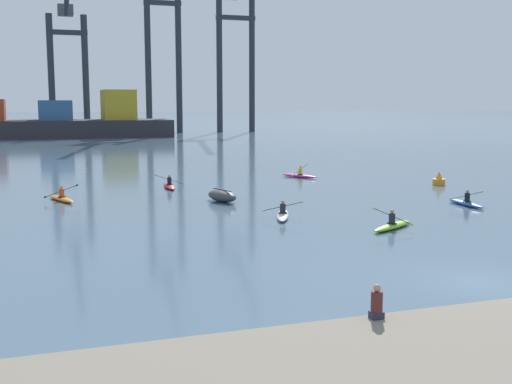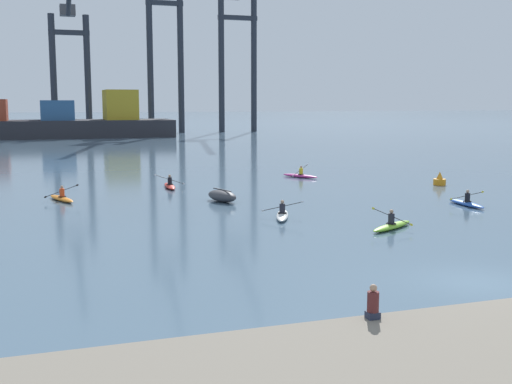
{
  "view_description": "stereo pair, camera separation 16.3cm",
  "coord_description": "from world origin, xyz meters",
  "px_view_note": "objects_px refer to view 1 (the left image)",
  "views": [
    {
      "loc": [
        -13.88,
        -17.28,
        5.99
      ],
      "look_at": [
        -1.46,
        19.09,
        0.6
      ],
      "focal_mm": 44.9,
      "sensor_mm": 36.0,
      "label": 1
    },
    {
      "loc": [
        -13.73,
        -17.33,
        5.99
      ],
      "look_at": [
        -1.46,
        19.09,
        0.6
      ],
      "focal_mm": 44.9,
      "sensor_mm": 36.0,
      "label": 2
    }
  ],
  "objects_px": {
    "gantry_crane_west_mid": "(68,49)",
    "kayak_white": "(283,214)",
    "container_barge": "(58,123)",
    "kayak_blue": "(466,203)",
    "gantry_crane_east_mid": "(163,33)",
    "seated_onlooker": "(377,303)",
    "capsized_dinghy": "(222,196)",
    "channel_buoy": "(439,180)",
    "kayak_orange": "(61,198)",
    "kayak_red": "(169,186)",
    "kayak_magenta": "(299,175)",
    "gantry_crane_east": "(237,41)",
    "kayak_lime": "(393,225)"
  },
  "relations": [
    {
      "from": "container_barge",
      "to": "kayak_blue",
      "type": "height_order",
      "value": "container_barge"
    },
    {
      "from": "container_barge",
      "to": "kayak_blue",
      "type": "xyz_separation_m",
      "value": [
        20.15,
        -84.43,
        -2.34
      ]
    },
    {
      "from": "gantry_crane_east_mid",
      "to": "seated_onlooker",
      "type": "distance_m",
      "value": 115.42
    },
    {
      "from": "kayak_orange",
      "to": "kayak_magenta",
      "type": "distance_m",
      "value": 19.8
    },
    {
      "from": "gantry_crane_west_mid",
      "to": "gantry_crane_east_mid",
      "type": "height_order",
      "value": "gantry_crane_east_mid"
    },
    {
      "from": "kayak_red",
      "to": "gantry_crane_east_mid",
      "type": "bearing_deg",
      "value": 79.36
    },
    {
      "from": "gantry_crane_east",
      "to": "seated_onlooker",
      "type": "xyz_separation_m",
      "value": [
        -31.2,
        -113.04,
        -17.31
      ]
    },
    {
      "from": "kayak_orange",
      "to": "kayak_red",
      "type": "xyz_separation_m",
      "value": [
        7.44,
        3.79,
        0.0
      ]
    },
    {
      "from": "gantry_crane_east",
      "to": "kayak_red",
      "type": "relative_size",
      "value": 10.53
    },
    {
      "from": "gantry_crane_east_mid",
      "to": "kayak_white",
      "type": "xyz_separation_m",
      "value": [
        -12.12,
        -95.8,
        -19.16
      ]
    },
    {
      "from": "gantry_crane_west_mid",
      "to": "kayak_red",
      "type": "xyz_separation_m",
      "value": [
        2.62,
        -81.16,
        -15.6
      ]
    },
    {
      "from": "container_barge",
      "to": "kayak_red",
      "type": "height_order",
      "value": "container_barge"
    },
    {
      "from": "gantry_crane_east_mid",
      "to": "kayak_red",
      "type": "distance_m",
      "value": 85.81
    },
    {
      "from": "kayak_red",
      "to": "channel_buoy",
      "type": "bearing_deg",
      "value": -13.99
    },
    {
      "from": "capsized_dinghy",
      "to": "kayak_magenta",
      "type": "xyz_separation_m",
      "value": [
        9.37,
        10.2,
        -0.18
      ]
    },
    {
      "from": "kayak_magenta",
      "to": "kayak_blue",
      "type": "xyz_separation_m",
      "value": [
        3.76,
        -16.27,
        -0.0
      ]
    },
    {
      "from": "kayak_blue",
      "to": "channel_buoy",
      "type": "bearing_deg",
      "value": 64.64
    },
    {
      "from": "kayak_magenta",
      "to": "container_barge",
      "type": "bearing_deg",
      "value": 103.52
    },
    {
      "from": "gantry_crane_east_mid",
      "to": "kayak_orange",
      "type": "distance_m",
      "value": 91.03
    },
    {
      "from": "container_barge",
      "to": "seated_onlooker",
      "type": "relative_size",
      "value": 43.55
    },
    {
      "from": "gantry_crane_east_mid",
      "to": "kayak_lime",
      "type": "relative_size",
      "value": 12.09
    },
    {
      "from": "kayak_white",
      "to": "kayak_blue",
      "type": "bearing_deg",
      "value": 1.26
    },
    {
      "from": "capsized_dinghy",
      "to": "channel_buoy",
      "type": "xyz_separation_m",
      "value": [
        17.2,
        2.53,
        0.01
      ]
    },
    {
      "from": "kayak_magenta",
      "to": "kayak_blue",
      "type": "bearing_deg",
      "value": -76.98
    },
    {
      "from": "kayak_red",
      "to": "kayak_lime",
      "type": "height_order",
      "value": "kayak_red"
    },
    {
      "from": "seated_onlooker",
      "to": "gantry_crane_east_mid",
      "type": "bearing_deg",
      "value": 81.84
    },
    {
      "from": "gantry_crane_east_mid",
      "to": "channel_buoy",
      "type": "height_order",
      "value": "gantry_crane_east_mid"
    },
    {
      "from": "gantry_crane_east",
      "to": "seated_onlooker",
      "type": "distance_m",
      "value": 118.54
    },
    {
      "from": "gantry_crane_west_mid",
      "to": "kayak_white",
      "type": "relative_size",
      "value": 9.21
    },
    {
      "from": "container_barge",
      "to": "channel_buoy",
      "type": "relative_size",
      "value": 38.98
    },
    {
      "from": "container_barge",
      "to": "kayak_orange",
      "type": "bearing_deg",
      "value": -91.71
    },
    {
      "from": "gantry_crane_east_mid",
      "to": "channel_buoy",
      "type": "distance_m",
      "value": 89.06
    },
    {
      "from": "kayak_white",
      "to": "kayak_blue",
      "type": "relative_size",
      "value": 0.98
    },
    {
      "from": "gantry_crane_west_mid",
      "to": "kayak_white",
      "type": "xyz_separation_m",
      "value": [
        5.95,
        -94.75,
        -15.6
      ]
    },
    {
      "from": "gantry_crane_west_mid",
      "to": "capsized_dinghy",
      "type": "xyz_separation_m",
      "value": [
        4.44,
        -88.43,
        -15.42
      ]
    },
    {
      "from": "kayak_orange",
      "to": "container_barge",
      "type": "bearing_deg",
      "value": 88.29
    },
    {
      "from": "capsized_dinghy",
      "to": "channel_buoy",
      "type": "height_order",
      "value": "channel_buoy"
    },
    {
      "from": "kayak_blue",
      "to": "kayak_magenta",
      "type": "bearing_deg",
      "value": 103.02
    },
    {
      "from": "seated_onlooker",
      "to": "container_barge",
      "type": "bearing_deg",
      "value": 92.52
    },
    {
      "from": "container_barge",
      "to": "channel_buoy",
      "type": "xyz_separation_m",
      "value": [
        24.22,
        -75.83,
        -2.15
      ]
    },
    {
      "from": "capsized_dinghy",
      "to": "channel_buoy",
      "type": "relative_size",
      "value": 2.81
    },
    {
      "from": "gantry_crane_west_mid",
      "to": "container_barge",
      "type": "bearing_deg",
      "value": -104.39
    },
    {
      "from": "gantry_crane_east_mid",
      "to": "capsized_dinghy",
      "type": "height_order",
      "value": "gantry_crane_east_mid"
    },
    {
      "from": "gantry_crane_east_mid",
      "to": "seated_onlooker",
      "type": "bearing_deg",
      "value": -98.16
    },
    {
      "from": "capsized_dinghy",
      "to": "seated_onlooker",
      "type": "relative_size",
      "value": 3.14
    },
    {
      "from": "gantry_crane_east",
      "to": "kayak_lime",
      "type": "bearing_deg",
      "value": -103.02
    },
    {
      "from": "channel_buoy",
      "to": "capsized_dinghy",
      "type": "bearing_deg",
      "value": -171.63
    },
    {
      "from": "kayak_magenta",
      "to": "gantry_crane_west_mid",
      "type": "bearing_deg",
      "value": 100.01
    },
    {
      "from": "kayak_orange",
      "to": "kayak_white",
      "type": "height_order",
      "value": "kayak_orange"
    },
    {
      "from": "kayak_magenta",
      "to": "seated_onlooker",
      "type": "bearing_deg",
      "value": -109.58
    }
  ]
}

